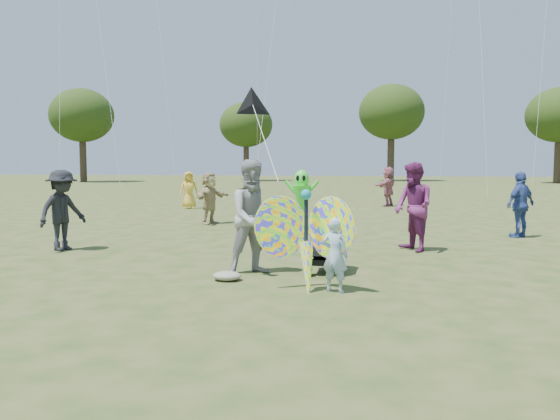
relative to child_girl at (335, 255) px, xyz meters
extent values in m
plane|color=#51592B|center=(-0.89, -0.18, -0.56)|extent=(160.00, 160.00, 0.00)
imported|color=#98B8D7|center=(0.00, 0.00, 0.00)|extent=(0.47, 0.38, 1.11)
imported|color=#96959B|center=(-1.49, 1.09, 0.43)|extent=(1.22, 1.16, 1.98)
ellipsoid|color=gray|center=(-1.81, 0.47, -0.48)|extent=(0.47, 0.39, 0.15)
imported|color=black|center=(-6.26, 2.78, 0.33)|extent=(1.01, 1.30, 1.78)
imported|color=#364D96|center=(4.14, 6.99, 0.30)|extent=(1.02, 0.98, 1.71)
imported|color=tan|center=(-4.79, 8.54, 0.27)|extent=(0.95, 1.61, 1.65)
imported|color=#702561|center=(1.31, 4.16, 0.42)|extent=(1.11, 1.19, 1.95)
imported|color=gold|center=(-7.57, 14.09, 0.23)|extent=(0.91, 0.76, 1.58)
imported|color=#AF6474|center=(0.79, 17.01, 0.33)|extent=(1.17, 1.72, 1.78)
cube|color=black|center=(-0.30, 1.45, -0.01)|extent=(0.48, 0.87, 0.71)
cube|color=black|center=(-0.30, 1.45, -0.34)|extent=(0.43, 0.69, 0.10)
ellipsoid|color=black|center=(-0.30, 1.70, 0.32)|extent=(0.51, 0.45, 0.33)
cylinder|color=black|center=(-0.54, 1.10, -0.41)|extent=(0.06, 0.30, 0.30)
cylinder|color=black|center=(-0.06, 1.10, -0.41)|extent=(0.06, 0.30, 0.30)
cylinder|color=black|center=(-0.30, 1.90, -0.45)|extent=(0.05, 0.22, 0.22)
cylinder|color=black|center=(-0.30, 0.97, 0.42)|extent=(0.44, 0.04, 0.03)
cube|color=#A78C50|center=(-0.30, 1.40, 0.40)|extent=(0.35, 0.29, 0.26)
ellipsoid|color=#FF2851|center=(-0.83, 0.08, 0.39)|extent=(0.98, 0.71, 1.24)
ellipsoid|color=#FF2851|center=(-0.07, 0.08, 0.39)|extent=(0.98, 0.71, 1.24)
cylinder|color=black|center=(-0.45, 0.10, 0.34)|extent=(0.06, 0.06, 1.00)
cone|color=#FF2851|center=(-0.40, -0.07, -0.26)|extent=(0.36, 0.49, 0.93)
sphere|color=teal|center=(-0.45, 0.08, 0.89)|extent=(0.16, 0.16, 0.16)
cone|color=black|center=(-2.08, 3.35, 2.60)|extent=(0.89, 0.62, 0.81)
cylinder|color=silver|center=(-1.59, 2.27, 1.82)|extent=(1.00, 2.18, 1.57)
cone|color=#3BE937|center=(-1.69, 7.66, 0.24)|extent=(0.56, 0.56, 0.95)
ellipsoid|color=#3BE937|center=(-1.69, 7.66, 0.89)|extent=(0.44, 0.39, 0.57)
ellipsoid|color=black|center=(-1.78, 7.48, 0.94)|extent=(0.10, 0.05, 0.17)
ellipsoid|color=black|center=(-1.60, 7.48, 0.94)|extent=(0.10, 0.05, 0.17)
cylinder|color=#3BE937|center=(-1.99, 7.66, 0.64)|extent=(0.43, 0.10, 0.49)
cylinder|color=#3BE937|center=(-1.39, 7.66, 0.64)|extent=(0.43, 0.10, 0.49)
cylinder|color=silver|center=(-1.39, 7.46, -0.36)|extent=(0.61, 0.41, 0.41)
cylinder|color=#3A2D21|center=(-30.89, 44.82, 1.54)|extent=(0.70, 0.70, 4.20)
ellipsoid|color=#2B4214|center=(-30.89, 44.82, 6.44)|extent=(6.60, 6.60, 5.61)
cylinder|color=#3A2D21|center=(-14.89, 51.82, 1.33)|extent=(0.63, 0.63, 3.78)
ellipsoid|color=#2B4214|center=(-14.89, 51.82, 5.74)|extent=(5.94, 5.94, 5.05)
cylinder|color=#3A2D21|center=(1.11, 54.82, 1.75)|extent=(0.77, 0.77, 4.62)
ellipsoid|color=#2B4214|center=(1.11, 54.82, 7.14)|extent=(7.26, 7.26, 6.17)
cylinder|color=#3A2D21|center=(17.11, 49.82, 1.44)|extent=(0.66, 0.67, 3.99)
ellipsoid|color=#2B4214|center=(17.11, 49.82, 6.09)|extent=(6.27, 6.27, 5.33)
camera|label=1|loc=(0.74, -8.00, 1.35)|focal=35.00mm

